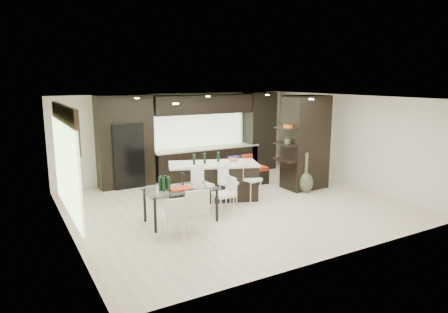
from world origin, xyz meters
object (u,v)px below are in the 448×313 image
chair_end (224,197)px  stool_mid (228,191)px  kitchen_island (213,181)px  bench (246,176)px  floor_vase (306,173)px  stool_right (252,187)px  dining_table (181,205)px  chair_far (173,218)px  chair_near (196,212)px  stool_left (203,194)px

chair_end → stool_mid: bearing=-43.1°
kitchen_island → chair_end: kitchen_island is taller
bench → floor_vase: 1.87m
stool_mid → chair_end: stool_mid is taller
stool_right → dining_table: 2.21m
chair_far → chair_end: bearing=30.2°
dining_table → bench: bearing=35.0°
stool_right → floor_vase: (1.83, 0.04, 0.15)m
chair_end → chair_near: bearing=124.5°
stool_mid → chair_near: (-1.46, -1.16, 0.03)m
stool_right → bench: size_ratio=0.62×
kitchen_island → bench: (1.52, 0.78, -0.23)m
floor_vase → chair_end: bearing=-171.6°
kitchen_island → dining_table: (-1.46, -1.18, -0.10)m
kitchen_island → bench: bearing=47.9°
bench → floor_vase: size_ratio=1.19×
kitchen_island → chair_near: (-1.46, -1.95, -0.04)m
bench → stool_mid: bearing=-132.3°
bench → chair_far: chair_far is taller
stool_right → kitchen_island: bearing=119.0°
stool_mid → dining_table: (-1.46, -0.39, -0.04)m
floor_vase → chair_far: size_ratio=1.43×
stool_left → floor_vase: 3.27m
dining_table → chair_far: bearing=-122.2°
kitchen_island → stool_mid: 0.79m
stool_left → stool_right: stool_left is taller
stool_left → stool_right: 1.43m
bench → chair_far: (-3.48, -2.71, 0.14)m
floor_vase → chair_end: floor_vase is taller
stool_mid → bench: 2.19m
bench → chair_end: 2.72m
bench → chair_end: bearing=-131.9°
chair_near → floor_vase: bearing=31.7°
chair_far → chair_end: size_ratio=0.98×
stool_mid → stool_right: stool_right is taller
stool_mid → bench: size_ratio=0.62×
kitchen_island → stool_left: 1.07m
chair_near → chair_end: bearing=50.1°
floor_vase → chair_end: (-2.91, -0.43, -0.16)m
stool_mid → dining_table: bearing=176.5°
kitchen_island → bench: kitchen_island is taller
stool_left → stool_mid: (0.72, 0.01, -0.03)m
stool_left → bench: stool_left is taller
kitchen_island → floor_vase: floor_vase is taller
stool_left → chair_end: size_ratio=1.09×
stool_left → dining_table: size_ratio=0.56×
stool_left → chair_near: chair_near is taller
chair_near → stool_mid: bearing=53.6°
floor_vase → bench: bearing=123.9°
stool_left → stool_mid: bearing=-17.1°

